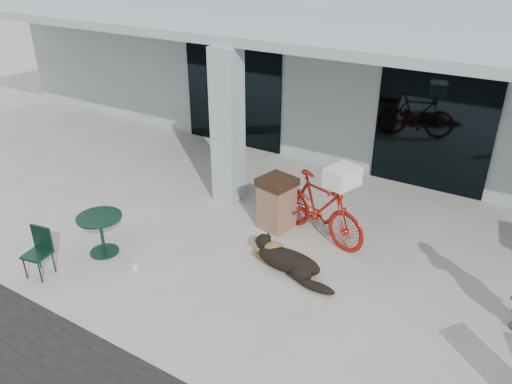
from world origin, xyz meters
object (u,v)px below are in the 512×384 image
Objects in this scene: dog at (289,260)px; trash_receptacle at (277,203)px; cafe_chair_near at (37,254)px; bicycle at (319,208)px; cafe_table_near at (102,235)px.

dog is 1.28× the size of trash_receptacle.
cafe_chair_near is 0.81× the size of trash_receptacle.
bicycle is 2.43× the size of cafe_chair_near.
cafe_table_near is at bearing 146.30° from bicycle.
dog is at bearing 22.03° from cafe_table_near.
trash_receptacle is at bearing 42.91° from cafe_chair_near.
dog is 1.57× the size of cafe_chair_near.
dog is (0.05, -1.20, -0.39)m from bicycle.
bicycle is at bearing 106.11° from dog.
bicycle is 2.64× the size of cafe_table_near.
dog is 1.71× the size of cafe_table_near.
cafe_table_near is 0.92× the size of cafe_chair_near.
cafe_chair_near is (-3.32, -2.20, 0.20)m from dog.
bicycle reaches higher than cafe_table_near.
cafe_table_near is at bearing -144.03° from dog.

